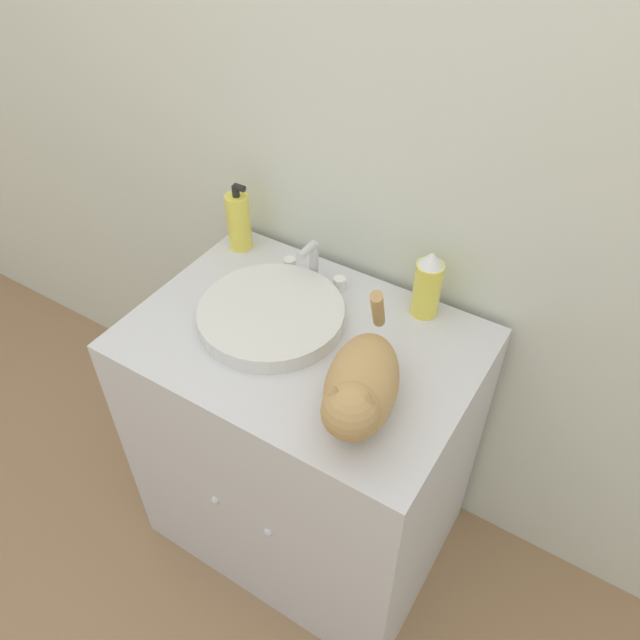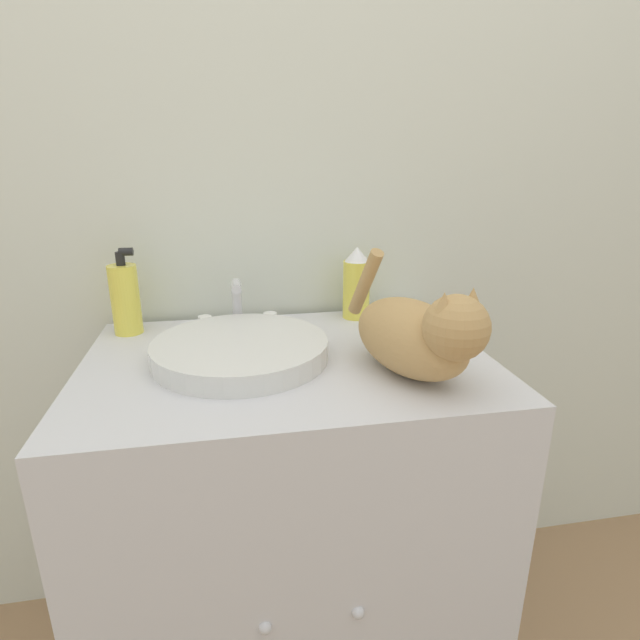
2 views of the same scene
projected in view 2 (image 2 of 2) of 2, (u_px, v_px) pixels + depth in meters
name	position (u px, v px, depth m)	size (l,w,h in m)	color
wall_back	(268.00, 147.00, 1.21)	(6.00, 0.05, 2.50)	silver
vanity_cabinet	(291.00, 524.00, 1.16)	(0.82, 0.60, 0.84)	silver
sink_basin	(241.00, 350.00, 1.01)	(0.35, 0.35, 0.04)	silver
faucet	(237.00, 309.00, 1.17)	(0.19, 0.08, 0.12)	silver
cat	(418.00, 334.00, 0.91)	(0.23, 0.39, 0.22)	tan
soap_bottle	(125.00, 298.00, 1.14)	(0.06, 0.06, 0.20)	#EADB4C
spray_bottle	(356.00, 284.00, 1.25)	(0.07, 0.07, 0.18)	#EADB4C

